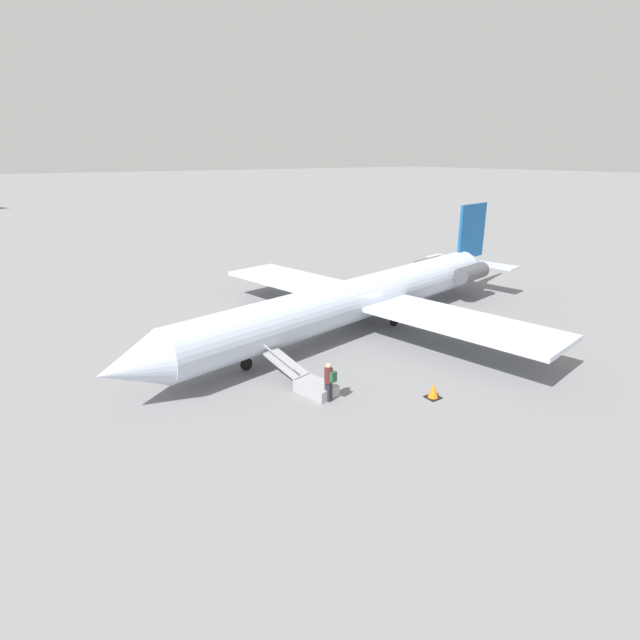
% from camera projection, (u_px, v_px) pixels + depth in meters
% --- Properties ---
extents(ground_plane, '(600.00, 600.00, 0.00)m').
position_uv_depth(ground_plane, '(354.00, 331.00, 29.62)').
color(ground_plane, slate).
extents(airplane_main, '(30.32, 23.34, 6.54)m').
position_uv_depth(airplane_main, '(365.00, 296.00, 29.63)').
color(airplane_main, silver).
rests_on(airplane_main, ground).
extents(boarding_stairs, '(1.74, 4.13, 1.65)m').
position_uv_depth(boarding_stairs, '(309.00, 383.00, 22.05)').
color(boarding_stairs, '#99999E').
rests_on(boarding_stairs, ground).
extents(passenger, '(0.38, 0.56, 1.74)m').
position_uv_depth(passenger, '(329.00, 380.00, 20.90)').
color(passenger, '#23232D').
rests_on(passenger, ground).
extents(traffic_cone_near_stairs, '(0.61, 0.61, 0.67)m').
position_uv_depth(traffic_cone_near_stairs, '(433.00, 391.00, 21.41)').
color(traffic_cone_near_stairs, black).
rests_on(traffic_cone_near_stairs, ground).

